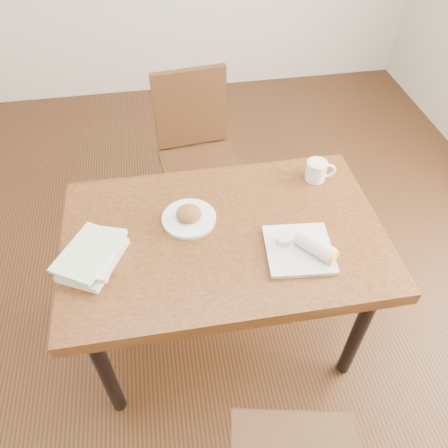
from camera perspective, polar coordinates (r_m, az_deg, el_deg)
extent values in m
cube|color=#472814|center=(2.34, 0.00, -13.63)|extent=(4.00, 5.00, 0.01)
cube|color=brown|center=(1.75, 0.00, -1.80)|extent=(1.27, 0.81, 0.06)
cylinder|color=black|center=(1.91, -15.22, -18.10)|extent=(0.06, 0.06, 0.69)
cylinder|color=black|center=(2.02, 17.13, -13.32)|extent=(0.06, 0.06, 0.69)
cylinder|color=black|center=(2.25, -14.95, -4.06)|extent=(0.06, 0.06, 0.69)
cylinder|color=black|center=(2.34, 11.79, -0.72)|extent=(0.06, 0.06, 0.69)
cylinder|color=#432C13|center=(1.89, 1.94, -26.61)|extent=(0.04, 0.04, 0.45)
cylinder|color=#432C13|center=(1.93, 13.97, -26.34)|extent=(0.04, 0.04, 0.45)
cylinder|color=#492B14|center=(2.80, -0.16, 6.48)|extent=(0.04, 0.04, 0.45)
cylinder|color=#492B14|center=(2.74, -7.44, 5.10)|extent=(0.04, 0.04, 0.45)
cylinder|color=#492B14|center=(2.54, 2.05, 1.44)|extent=(0.04, 0.04, 0.45)
cylinder|color=#492B14|center=(2.49, -5.90, -0.19)|extent=(0.04, 0.04, 0.45)
cube|color=#492B14|center=(2.47, -3.08, 7.48)|extent=(0.46, 0.46, 0.04)
cube|color=#492B14|center=(2.47, -4.41, 14.83)|extent=(0.40, 0.08, 0.45)
cylinder|color=white|center=(1.77, -4.58, 0.61)|extent=(0.22, 0.22, 0.01)
cylinder|color=white|center=(1.77, -4.60, 0.84)|extent=(0.22, 0.22, 0.01)
ellipsoid|color=#B27538|center=(1.75, -4.64, 1.41)|extent=(0.11, 0.11, 0.06)
cylinder|color=white|center=(1.98, 11.92, 6.84)|extent=(0.09, 0.09, 0.09)
torus|color=white|center=(1.99, 13.41, 6.79)|extent=(0.07, 0.03, 0.07)
cylinder|color=tan|center=(1.95, 12.11, 7.77)|extent=(0.08, 0.08, 0.01)
cylinder|color=#F2E5CC|center=(1.95, 12.12, 7.84)|extent=(0.05, 0.05, 0.00)
cube|color=white|center=(1.68, 9.73, -3.40)|extent=(0.27, 0.27, 0.01)
cube|color=white|center=(1.68, 9.77, -3.17)|extent=(0.27, 0.27, 0.01)
cylinder|color=white|center=(1.65, 11.77, -2.82)|extent=(0.14, 0.16, 0.06)
cylinder|color=yellow|center=(1.63, 13.99, -4.15)|extent=(0.06, 0.05, 0.05)
cylinder|color=silver|center=(1.67, 7.78, -2.10)|extent=(0.05, 0.05, 0.03)
cylinder|color=red|center=(1.66, 7.82, -1.84)|extent=(0.04, 0.04, 0.01)
cube|color=white|center=(1.69, -16.73, -4.46)|extent=(0.27, 0.30, 0.03)
cube|color=silver|center=(1.68, -16.44, -3.58)|extent=(0.24, 0.29, 0.02)
cube|color=#A2DF94|center=(1.66, -17.29, -3.62)|extent=(0.28, 0.30, 0.02)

